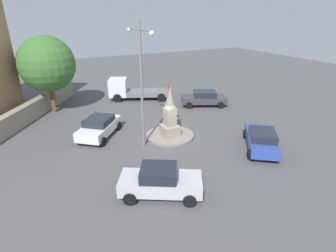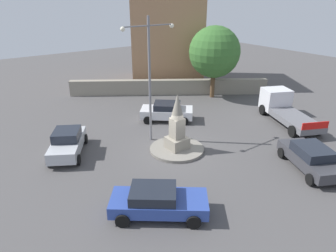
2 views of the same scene
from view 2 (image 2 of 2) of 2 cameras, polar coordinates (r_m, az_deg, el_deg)
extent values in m
plane|color=#4F4C4C|center=(19.93, 1.65, -4.51)|extent=(80.00, 80.00, 0.00)
cylinder|color=gray|center=(19.88, 1.65, -4.28)|extent=(3.50, 3.50, 0.18)
cube|color=gray|center=(19.68, 1.67, -3.11)|extent=(1.21, 1.21, 0.73)
cube|color=gray|center=(19.25, 1.71, -0.38)|extent=(0.75, 0.75, 1.32)
cone|color=gray|center=(18.71, 1.76, 3.72)|extent=(0.83, 0.83, 1.60)
cylinder|color=slate|center=(19.92, -3.42, 8.08)|extent=(0.16, 0.16, 8.15)
cylinder|color=slate|center=(18.86, -6.02, 17.96)|extent=(1.73, 0.08, 0.08)
cylinder|color=slate|center=(19.77, -1.44, 18.31)|extent=(1.73, 0.08, 0.08)
sphere|color=#F2EACC|center=(18.46, -8.45, 17.42)|extent=(0.28, 0.28, 0.28)
sphere|color=#F2EACC|center=(20.28, 0.70, 18.16)|extent=(0.28, 0.28, 0.28)
cube|color=#38383D|center=(19.39, 24.93, -5.62)|extent=(3.46, 4.64, 0.61)
cube|color=#1E232D|center=(19.08, 25.34, -4.23)|extent=(2.37, 2.58, 0.53)
cylinder|color=black|center=(20.17, 20.39, -4.71)|extent=(0.47, 0.67, 0.64)
cylinder|color=black|center=(21.08, 24.60, -4.18)|extent=(0.47, 0.67, 0.64)
cylinder|color=black|center=(18.01, 24.99, -9.03)|extent=(0.47, 0.67, 0.64)
cube|color=#2D479E|center=(14.28, -1.67, -14.14)|extent=(4.54, 4.02, 0.59)
cube|color=#1E232D|center=(13.98, -2.78, -12.39)|extent=(2.59, 2.51, 0.47)
cylinder|color=black|center=(15.15, 4.48, -13.10)|extent=(0.64, 0.56, 0.64)
cylinder|color=black|center=(13.79, 4.81, -17.37)|extent=(0.64, 0.56, 0.64)
cylinder|color=black|center=(15.29, -7.36, -12.84)|extent=(0.64, 0.56, 0.64)
cylinder|color=black|center=(13.95, -8.45, -17.01)|extent=(0.64, 0.56, 0.64)
cube|color=silver|center=(24.35, -0.23, 2.53)|extent=(4.29, 3.99, 0.67)
cube|color=#1E232D|center=(24.15, -0.15, 3.78)|extent=(2.64, 2.59, 0.46)
cylinder|color=black|center=(23.78, -3.81, 1.08)|extent=(0.63, 0.58, 0.64)
cylinder|color=black|center=(25.46, -3.26, 2.62)|extent=(0.63, 0.58, 0.64)
cylinder|color=black|center=(23.57, 3.05, 0.89)|extent=(0.63, 0.58, 0.64)
cylinder|color=black|center=(25.26, 3.15, 2.46)|extent=(0.63, 0.58, 0.64)
cube|color=#B7BABF|center=(20.18, -18.16, -3.25)|extent=(3.47, 4.36, 0.70)
cube|color=#1E232D|center=(20.01, -18.33, -1.51)|extent=(2.21, 2.30, 0.57)
cylinder|color=black|center=(18.92, -16.39, -6.04)|extent=(0.51, 0.66, 0.64)
cylinder|color=black|center=(19.33, -21.28, -6.11)|extent=(0.51, 0.66, 0.64)
cylinder|color=black|center=(21.41, -15.14, -2.34)|extent=(0.51, 0.66, 0.64)
cylinder|color=black|center=(21.77, -19.47, -2.47)|extent=(0.51, 0.66, 0.64)
cube|color=silver|center=(27.06, 19.39, 4.74)|extent=(2.61, 2.45, 1.73)
cube|color=slate|center=(24.81, 22.66, 1.02)|extent=(3.72, 4.92, 0.45)
cube|color=red|center=(23.00, 25.73, 0.06)|extent=(1.84, 0.87, 0.50)
cylinder|color=black|center=(26.83, 17.23, 2.91)|extent=(0.60, 0.88, 0.84)
cylinder|color=black|center=(27.86, 21.00, 3.13)|extent=(0.60, 0.88, 0.84)
cylinder|color=black|center=(23.30, 22.21, -0.92)|extent=(0.60, 0.88, 0.84)
cylinder|color=black|center=(24.47, 26.29, -0.50)|extent=(0.60, 0.88, 0.84)
cube|color=gray|center=(30.90, 0.19, 7.25)|extent=(16.78, 11.32, 1.50)
cube|color=#A87A56|center=(35.48, -0.19, 17.51)|extent=(10.68, 10.92, 11.44)
cylinder|color=brown|center=(30.25, 8.30, 7.82)|extent=(0.42, 0.42, 2.70)
sphere|color=#386B2D|center=(29.60, 8.64, 13.47)|extent=(4.78, 4.78, 4.78)
camera|label=1|loc=(22.98, -50.46, 13.37)|focal=28.67mm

